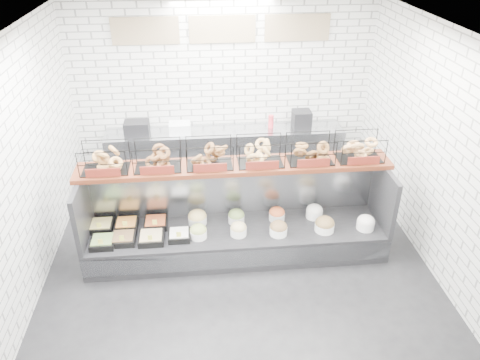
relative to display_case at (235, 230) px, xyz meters
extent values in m
plane|color=black|center=(0.02, -0.34, -0.33)|extent=(5.50, 5.50, 0.00)
cube|color=silver|center=(0.02, 2.41, 1.17)|extent=(5.00, 0.02, 3.00)
cube|color=silver|center=(-2.48, -0.34, 1.17)|extent=(0.02, 5.50, 3.00)
cube|color=silver|center=(2.52, -0.34, 1.17)|extent=(0.02, 5.50, 3.00)
cube|color=white|center=(0.02, -0.34, 2.67)|extent=(5.00, 5.50, 0.02)
cube|color=tan|center=(-1.18, 2.38, 2.17)|extent=(1.05, 0.03, 0.42)
cube|color=tan|center=(0.02, 2.38, 2.17)|extent=(1.05, 0.03, 0.42)
cube|color=tan|center=(1.22, 2.38, 2.17)|extent=(1.05, 0.03, 0.42)
cube|color=black|center=(0.02, -0.04, -0.13)|extent=(4.00, 0.90, 0.40)
cube|color=#93969B|center=(0.02, -0.48, -0.11)|extent=(4.00, 0.03, 0.28)
cube|color=#93969B|center=(0.02, 0.37, 0.47)|extent=(4.00, 0.08, 0.80)
cube|color=black|center=(-1.95, -0.04, 0.47)|extent=(0.06, 0.90, 0.80)
cube|color=black|center=(1.99, -0.04, 0.47)|extent=(0.06, 0.90, 0.80)
cube|color=black|center=(-1.72, -0.24, 0.11)|extent=(0.30, 0.30, 0.08)
cube|color=olive|center=(-1.72, -0.24, 0.15)|extent=(0.26, 0.26, 0.04)
cube|color=#EBE351|center=(-1.72, -0.35, 0.20)|extent=(0.06, 0.01, 0.08)
cube|color=black|center=(-1.80, 0.12, 0.11)|extent=(0.31, 0.31, 0.08)
cube|color=tan|center=(-1.80, 0.12, 0.15)|extent=(0.27, 0.27, 0.04)
cube|color=#EBE351|center=(-1.80, 0.01, 0.20)|extent=(0.06, 0.01, 0.08)
cube|color=black|center=(-1.47, -0.20, 0.11)|extent=(0.30, 0.30, 0.08)
cube|color=brown|center=(-1.47, -0.20, 0.15)|extent=(0.26, 0.26, 0.04)
cube|color=#EBE351|center=(-1.47, -0.30, 0.20)|extent=(0.06, 0.01, 0.08)
cube|color=black|center=(-1.46, 0.12, 0.11)|extent=(0.30, 0.30, 0.08)
cube|color=orange|center=(-1.46, 0.12, 0.15)|extent=(0.25, 0.25, 0.04)
cube|color=#EBE351|center=(-1.46, 0.01, 0.20)|extent=(0.06, 0.01, 0.08)
cube|color=black|center=(-1.11, -0.21, 0.11)|extent=(0.32, 0.32, 0.08)
cube|color=tan|center=(-1.11, -0.21, 0.15)|extent=(0.28, 0.28, 0.04)
cube|color=#EBE351|center=(-1.11, -0.33, 0.20)|extent=(0.06, 0.01, 0.08)
cube|color=black|center=(-1.07, 0.12, 0.11)|extent=(0.31, 0.31, 0.08)
cube|color=#C35729|center=(-1.07, 0.12, 0.15)|extent=(0.26, 0.26, 0.04)
cube|color=#EBE351|center=(-1.07, 0.01, 0.20)|extent=(0.06, 0.01, 0.08)
cube|color=black|center=(-0.75, -0.20, 0.11)|extent=(0.28, 0.28, 0.08)
cube|color=silver|center=(-0.75, -0.20, 0.15)|extent=(0.24, 0.24, 0.04)
cube|color=#EBE351|center=(-0.75, -0.29, 0.20)|extent=(0.06, 0.01, 0.08)
cylinder|color=white|center=(-0.50, -0.20, 0.13)|extent=(0.22, 0.22, 0.11)
ellipsoid|color=#8A994E|center=(-0.50, -0.20, 0.19)|extent=(0.22, 0.22, 0.15)
cylinder|color=white|center=(-0.51, 0.12, 0.13)|extent=(0.26, 0.26, 0.11)
ellipsoid|color=#D7BA6E|center=(-0.51, 0.12, 0.19)|extent=(0.25, 0.25, 0.18)
cylinder|color=white|center=(0.03, -0.19, 0.13)|extent=(0.22, 0.22, 0.11)
ellipsoid|color=tan|center=(0.03, -0.19, 0.19)|extent=(0.21, 0.21, 0.15)
cylinder|color=white|center=(0.02, 0.10, 0.13)|extent=(0.22, 0.22, 0.11)
ellipsoid|color=olive|center=(0.02, 0.10, 0.19)|extent=(0.22, 0.22, 0.15)
cylinder|color=white|center=(0.55, -0.23, 0.13)|extent=(0.24, 0.24, 0.11)
ellipsoid|color=brown|center=(0.55, -0.23, 0.19)|extent=(0.23, 0.23, 0.16)
cylinder|color=white|center=(0.59, 0.10, 0.13)|extent=(0.22, 0.22, 0.11)
ellipsoid|color=#CB582B|center=(0.59, 0.10, 0.19)|extent=(0.22, 0.22, 0.15)
cylinder|color=white|center=(1.18, -0.21, 0.13)|extent=(0.26, 0.26, 0.11)
ellipsoid|color=brown|center=(1.18, -0.21, 0.19)|extent=(0.26, 0.26, 0.18)
cylinder|color=white|center=(1.11, 0.12, 0.13)|extent=(0.23, 0.23, 0.11)
ellipsoid|color=silver|center=(1.11, 0.12, 0.19)|extent=(0.23, 0.23, 0.16)
cylinder|color=white|center=(1.74, -0.22, 0.13)|extent=(0.24, 0.24, 0.11)
ellipsoid|color=silver|center=(1.74, -0.22, 0.19)|extent=(0.23, 0.23, 0.16)
cube|color=#431A0E|center=(0.02, 0.18, 0.90)|extent=(4.10, 0.50, 0.06)
cube|color=black|center=(-1.63, 0.18, 1.10)|extent=(0.60, 0.38, 0.34)
cube|color=#5C1A11|center=(-1.63, -0.02, 1.00)|extent=(0.42, 0.02, 0.11)
cube|color=black|center=(-0.97, 0.18, 1.10)|extent=(0.60, 0.38, 0.34)
cube|color=#5C1A11|center=(-0.97, -0.02, 1.00)|extent=(0.42, 0.02, 0.11)
cube|color=black|center=(-0.31, 0.18, 1.10)|extent=(0.60, 0.38, 0.34)
cube|color=#5C1A11|center=(-0.31, -0.02, 1.00)|extent=(0.42, 0.02, 0.11)
cube|color=black|center=(0.35, 0.18, 1.10)|extent=(0.60, 0.38, 0.34)
cube|color=#5C1A11|center=(0.35, -0.02, 1.00)|extent=(0.42, 0.02, 0.11)
cube|color=black|center=(1.00, 0.18, 1.10)|extent=(0.60, 0.38, 0.34)
cube|color=#5C1A11|center=(1.00, -0.02, 1.00)|extent=(0.42, 0.02, 0.11)
cube|color=black|center=(1.66, 0.18, 1.10)|extent=(0.60, 0.38, 0.34)
cube|color=#5C1A11|center=(1.66, -0.02, 1.00)|extent=(0.42, 0.02, 0.11)
cube|color=#93969B|center=(0.02, 2.09, 0.12)|extent=(4.00, 0.60, 0.90)
cube|color=black|center=(-1.44, 2.03, 0.69)|extent=(0.40, 0.30, 0.24)
cube|color=silver|center=(-0.74, 2.04, 0.66)|extent=(0.35, 0.28, 0.18)
cylinder|color=#DC3744|center=(0.80, 2.12, 0.68)|extent=(0.09, 0.09, 0.22)
cube|color=black|center=(1.32, 2.07, 0.72)|extent=(0.30, 0.30, 0.30)
camera|label=1|loc=(-0.44, -5.17, 3.77)|focal=35.00mm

